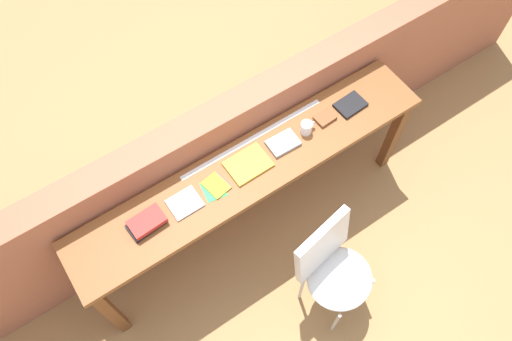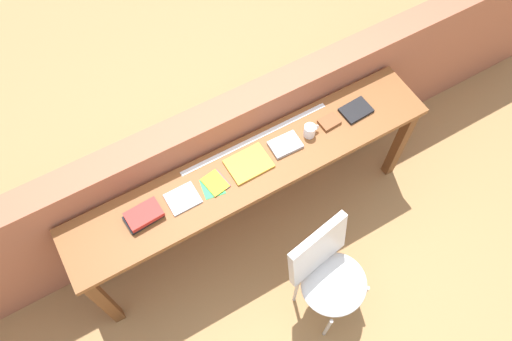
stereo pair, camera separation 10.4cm
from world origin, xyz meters
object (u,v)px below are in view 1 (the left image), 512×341
at_px(book_stack_leftmost, 147,222).
at_px(book_open_centre, 248,164).
at_px(magazine_cycling, 185,203).
at_px(leather_journal_brown, 325,118).
at_px(mug, 307,128).
at_px(book_repair_rightmost, 350,105).
at_px(chair_white_moulded, 333,267).
at_px(pamphlet_pile_colourful, 216,186).

bearing_deg(book_stack_leftmost, book_open_centre, 0.39).
distance_m(book_stack_leftmost, magazine_cycling, 0.25).
xyz_separation_m(book_stack_leftmost, leather_journal_brown, (1.34, 0.01, -0.02)).
xyz_separation_m(book_open_centre, leather_journal_brown, (0.62, 0.01, 0.00)).
distance_m(book_stack_leftmost, book_open_centre, 0.72).
distance_m(mug, book_repair_rightmost, 0.37).
height_order(magazine_cycling, book_repair_rightmost, book_repair_rightmost).
height_order(chair_white_moulded, leather_journal_brown, leather_journal_brown).
xyz_separation_m(chair_white_moulded, mug, (0.31, 0.76, 0.40)).
height_order(pamphlet_pile_colourful, book_open_centre, book_open_centre).
distance_m(chair_white_moulded, book_stack_leftmost, 1.21).
bearing_deg(pamphlet_pile_colourful, mug, 1.28).
xyz_separation_m(pamphlet_pile_colourful, mug, (0.71, 0.02, 0.04)).
bearing_deg(book_stack_leftmost, leather_journal_brown, 0.59).
xyz_separation_m(book_open_centre, book_repair_rightmost, (0.83, -0.00, 0.00)).
bearing_deg(book_repair_rightmost, book_stack_leftmost, 177.02).
height_order(pamphlet_pile_colourful, book_repair_rightmost, book_repair_rightmost).
distance_m(book_stack_leftmost, book_repair_rightmost, 1.55).
bearing_deg(book_open_centre, book_stack_leftmost, 179.42).
distance_m(pamphlet_pile_colourful, leather_journal_brown, 0.87).
distance_m(book_stack_leftmost, leather_journal_brown, 1.34).
height_order(book_stack_leftmost, mug, mug).
distance_m(chair_white_moulded, book_open_centre, 0.86).
height_order(chair_white_moulded, book_repair_rightmost, book_repair_rightmost).
height_order(book_stack_leftmost, leather_journal_brown, book_stack_leftmost).
relative_size(book_open_centre, mug, 2.45).
distance_m(book_open_centre, leather_journal_brown, 0.62).
bearing_deg(pamphlet_pile_colourful, book_open_centre, 3.88).
xyz_separation_m(magazine_cycling, pamphlet_pile_colourful, (0.22, -0.01, -0.00)).
height_order(pamphlet_pile_colourful, leather_journal_brown, leather_journal_brown).
xyz_separation_m(book_stack_leftmost, book_open_centre, (0.72, 0.00, -0.02)).
bearing_deg(pamphlet_pile_colourful, book_stack_leftmost, 178.52).
xyz_separation_m(magazine_cycling, mug, (0.92, 0.01, 0.04)).
xyz_separation_m(book_stack_leftmost, magazine_cycling, (0.25, -0.01, -0.02)).
relative_size(book_stack_leftmost, leather_journal_brown, 1.78).
bearing_deg(chair_white_moulded, leather_journal_brown, 58.39).
distance_m(chair_white_moulded, mug, 0.91).
distance_m(magazine_cycling, leather_journal_brown, 1.08).
bearing_deg(book_stack_leftmost, magazine_cycling, -1.22).
xyz_separation_m(book_stack_leftmost, pamphlet_pile_colourful, (0.47, -0.01, -0.02)).
bearing_deg(magazine_cycling, book_repair_rightmost, -0.23).
bearing_deg(book_open_centre, magazine_cycling, -179.71).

